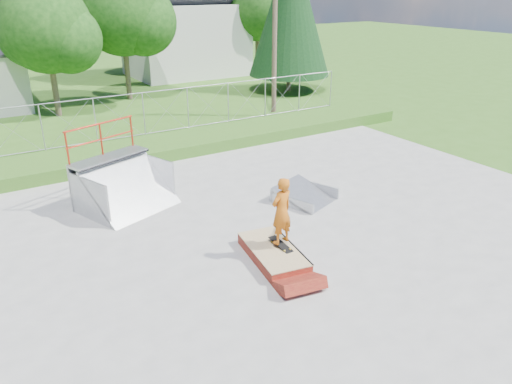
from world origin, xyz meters
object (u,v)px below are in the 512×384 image
(grind_box, at_px, (273,254))
(quarter_pipe, at_px, (125,170))
(skater, at_px, (281,214))
(flat_bank_ramp, at_px, (305,195))

(grind_box, bearing_deg, quarter_pipe, 122.08)
(skater, bearing_deg, flat_bank_ramp, -148.31)
(grind_box, height_order, quarter_pipe, quarter_pipe)
(flat_bank_ramp, relative_size, skater, 0.97)
(grind_box, bearing_deg, flat_bank_ramp, 50.18)
(quarter_pipe, distance_m, flat_bank_ramp, 5.61)
(grind_box, distance_m, skater, 1.09)
(skater, bearing_deg, quarter_pipe, -76.91)
(grind_box, bearing_deg, skater, 3.12)
(flat_bank_ramp, bearing_deg, skater, -157.01)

